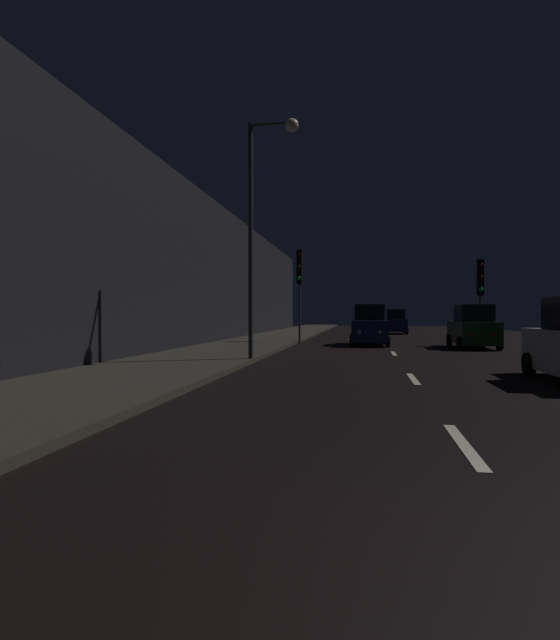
% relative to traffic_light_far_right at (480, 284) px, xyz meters
% --- Properties ---
extents(ground, '(26.58, 84.00, 0.02)m').
position_rel_traffic_light_far_right_xyz_m(ground, '(-4.79, 0.76, -3.26)').
color(ground, black).
extents(sidewalk_left, '(4.40, 84.00, 0.15)m').
position_rel_traffic_light_far_right_xyz_m(sidewalk_left, '(-11.88, 0.76, -3.17)').
color(sidewalk_left, '#38332B').
rests_on(sidewalk_left, ground).
extents(building_facade_left, '(0.80, 63.00, 7.89)m').
position_rel_traffic_light_far_right_xyz_m(building_facade_left, '(-14.48, -2.74, 0.69)').
color(building_facade_left, black).
rests_on(building_facade_left, ground).
extents(lane_centerline, '(0.16, 16.68, 0.01)m').
position_rel_traffic_light_far_right_xyz_m(lane_centerline, '(-4.79, -13.79, -3.24)').
color(lane_centerline, beige).
rests_on(lane_centerline, ground).
extents(traffic_light_far_right, '(0.32, 0.46, 4.52)m').
position_rel_traffic_light_far_right_xyz_m(traffic_light_far_right, '(0.00, 0.00, 0.00)').
color(traffic_light_far_right, '#38383A').
rests_on(traffic_light_far_right, ground).
extents(traffic_light_far_left, '(0.32, 0.47, 5.25)m').
position_rel_traffic_light_far_right_xyz_m(traffic_light_far_left, '(-9.58, 0.23, 0.59)').
color(traffic_light_far_left, '#38383A').
rests_on(traffic_light_far_left, ground).
extents(streetlamp_overhead, '(1.70, 0.44, 8.11)m').
position_rel_traffic_light_far_right_xyz_m(streetlamp_overhead, '(-9.36, -11.03, 2.03)').
color(streetlamp_overhead, '#2D2D30').
rests_on(streetlamp_overhead, ground).
extents(car_approaching_headlights, '(1.98, 4.29, 2.16)m').
position_rel_traffic_light_far_right_xyz_m(car_approaching_headlights, '(-5.73, -0.60, -2.26)').
color(car_approaching_headlights, '#141E51').
rests_on(car_approaching_headlights, ground).
extents(car_distant_taillights, '(1.88, 4.07, 2.05)m').
position_rel_traffic_light_far_right_xyz_m(car_distant_taillights, '(-3.40, 15.16, -2.31)').
color(car_distant_taillights, '#141E51').
rests_on(car_distant_taillights, ground).
extents(car_parked_right_far, '(1.93, 4.18, 2.11)m').
position_rel_traffic_light_far_right_xyz_m(car_parked_right_far, '(-0.80, -2.13, -2.29)').
color(car_parked_right_far, '#0F3819').
rests_on(car_parked_right_far, ground).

